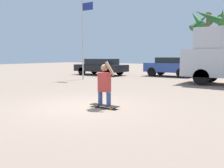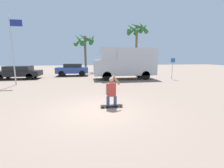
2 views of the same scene
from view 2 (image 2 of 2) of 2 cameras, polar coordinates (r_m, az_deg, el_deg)
ground_plane at (r=6.52m, az=-5.86°, el=-9.88°), size 80.00×80.00×0.00m
skateboard at (r=6.84m, az=-0.16°, el=-8.25°), size 0.99×0.26×0.09m
person_skateboarder at (r=6.65m, az=-0.17°, el=-2.42°), size 0.64×0.22×1.37m
camper_van at (r=15.84m, az=5.27°, el=8.20°), size 6.34×2.25×3.18m
parked_car_blue at (r=19.28m, az=-14.77°, el=5.47°), size 3.82×1.95×1.50m
parked_car_black at (r=18.62m, az=-32.12°, el=3.90°), size 4.47×1.90×1.37m
palm_tree_near_van at (r=24.29m, az=9.48°, el=19.36°), size 3.55×3.58×7.39m
palm_tree_center_background at (r=23.92m, az=-10.33°, el=15.67°), size 3.48×3.55×5.80m
flagpole at (r=14.47m, az=-33.54°, el=11.81°), size 0.98×0.12×5.38m
street_sign at (r=16.79m, az=22.08°, el=6.50°), size 0.44×0.06×2.17m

